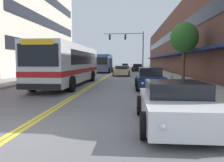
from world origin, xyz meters
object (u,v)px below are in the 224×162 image
(car_navy_parked_right_far, at_px, (150,79))
(street_tree_right_mid, at_px, (184,38))
(car_silver_parked_left_mid, at_px, (88,69))
(car_black_parked_right_mid, at_px, (137,68))
(car_white_parked_right_foreground, at_px, (176,105))
(fire_hydrant, at_px, (172,80))
(car_beige_moving_lead, at_px, (122,71))
(car_dark_grey_parked_left_near, at_px, (73,72))
(box_truck, at_px, (104,63))
(car_red_moving_second, at_px, (125,66))
(traffic_signal_mast, at_px, (130,43))
(city_bus, at_px, (70,63))

(car_navy_parked_right_far, bearing_deg, street_tree_right_mid, 55.44)
(car_silver_parked_left_mid, distance_m, car_black_parked_right_mid, 10.18)
(car_silver_parked_left_mid, height_order, street_tree_right_mid, street_tree_right_mid)
(car_white_parked_right_foreground, xyz_separation_m, fire_hydrant, (1.58, 9.16, -0.04))
(car_beige_moving_lead, bearing_deg, car_dark_grey_parked_left_near, -167.61)
(car_dark_grey_parked_left_near, height_order, box_truck, box_truck)
(car_white_parked_right_foreground, height_order, car_red_moving_second, car_red_moving_second)
(car_dark_grey_parked_left_near, relative_size, traffic_signal_mast, 0.67)
(street_tree_right_mid, bearing_deg, car_dark_grey_parked_left_near, 148.10)
(city_bus, height_order, car_white_parked_right_foreground, city_bus)
(traffic_signal_mast, distance_m, fire_hydrant, 24.41)
(car_dark_grey_parked_left_near, relative_size, car_red_moving_second, 1.06)
(car_black_parked_right_mid, height_order, traffic_signal_mast, traffic_signal_mast)
(car_black_parked_right_mid, distance_m, box_truck, 8.05)
(car_beige_moving_lead, bearing_deg, car_silver_parked_left_mid, 125.95)
(car_silver_parked_left_mid, relative_size, fire_hydrant, 5.56)
(car_black_parked_right_mid, bearing_deg, car_navy_parked_right_far, -89.98)
(car_white_parked_right_foreground, relative_size, car_red_moving_second, 0.91)
(city_bus, xyz_separation_m, car_silver_parked_left_mid, (-2.43, 20.15, -1.16))
(car_navy_parked_right_far, height_order, car_red_moving_second, car_navy_parked_right_far)
(box_truck, xyz_separation_m, fire_hydrant, (7.60, -21.95, -1.04))
(car_white_parked_right_foreground, distance_m, box_truck, 31.70)
(street_tree_right_mid, bearing_deg, city_bus, -164.15)
(car_dark_grey_parked_left_near, bearing_deg, box_truck, 74.30)
(city_bus, xyz_separation_m, car_black_parked_right_mid, (6.20, 25.55, -1.08))
(car_dark_grey_parked_left_near, height_order, car_white_parked_right_foreground, car_white_parked_right_foreground)
(car_dark_grey_parked_left_near, bearing_deg, fire_hydrant, -49.14)
(car_black_parked_right_mid, bearing_deg, street_tree_right_mid, -81.50)
(street_tree_right_mid, height_order, fire_hydrant, street_tree_right_mid)
(city_bus, height_order, traffic_signal_mast, traffic_signal_mast)
(car_dark_grey_parked_left_near, distance_m, street_tree_right_mid, 14.76)
(car_black_parked_right_mid, bearing_deg, car_white_parked_right_foreground, -89.96)
(car_silver_parked_left_mid, bearing_deg, car_black_parked_right_mid, 32.06)
(car_red_moving_second, bearing_deg, car_silver_parked_left_mid, -103.96)
(car_dark_grey_parked_left_near, relative_size, street_tree_right_mid, 0.94)
(car_dark_grey_parked_left_near, bearing_deg, city_bus, -75.92)
(car_silver_parked_left_mid, distance_m, car_white_parked_right_foreground, 32.18)
(city_bus, xyz_separation_m, traffic_signal_mast, (4.73, 22.10, 3.39))
(box_truck, relative_size, street_tree_right_mid, 1.51)
(box_truck, height_order, fire_hydrant, box_truck)
(car_dark_grey_parked_left_near, relative_size, car_black_parked_right_mid, 1.01)
(car_navy_parked_right_far, relative_size, street_tree_right_mid, 0.82)
(car_white_parked_right_foreground, bearing_deg, box_truck, 100.96)
(car_navy_parked_right_far, distance_m, fire_hydrant, 1.68)
(city_bus, height_order, car_beige_moving_lead, city_bus)
(box_truck, xyz_separation_m, street_tree_right_mid, (9.41, -17.54, 2.34))
(car_navy_parked_right_far, bearing_deg, car_white_parked_right_foreground, -89.91)
(car_black_parked_right_mid, distance_m, car_navy_parked_right_far, 27.76)
(car_red_moving_second, xyz_separation_m, box_truck, (-3.15, -23.13, 1.00))
(car_white_parked_right_foreground, relative_size, traffic_signal_mast, 0.58)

